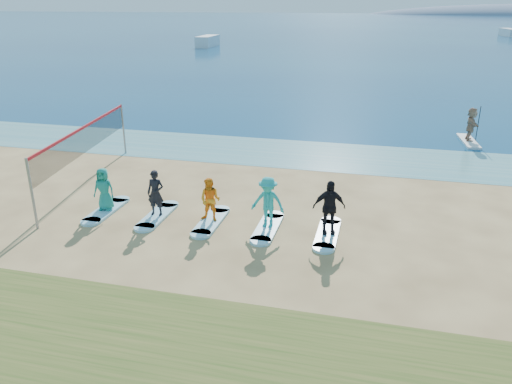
% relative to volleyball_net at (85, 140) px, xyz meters
% --- Properties ---
extents(ground, '(600.00, 600.00, 0.00)m').
position_rel_volleyball_net_xyz_m(ground, '(7.73, -4.06, -1.90)').
color(ground, tan).
rests_on(ground, ground).
extents(shallow_water, '(600.00, 600.00, 0.00)m').
position_rel_volleyball_net_xyz_m(shallow_water, '(7.73, 6.44, -1.90)').
color(shallow_water, teal).
rests_on(shallow_water, ground).
extents(ocean, '(600.00, 600.00, 0.00)m').
position_rel_volleyball_net_xyz_m(ocean, '(7.73, 155.94, -1.90)').
color(ocean, navy).
rests_on(ocean, ground).
extents(volleyball_net, '(1.50, 8.98, 2.50)m').
position_rel_volleyball_net_xyz_m(volleyball_net, '(0.00, 0.00, 0.00)').
color(volleyball_net, gray).
rests_on(volleyball_net, ground).
extents(paddleboard, '(0.94, 3.05, 0.12)m').
position_rel_volleyball_net_xyz_m(paddleboard, '(16.47, 10.92, -1.84)').
color(paddleboard, silver).
rests_on(paddleboard, ground).
extents(paddleboarder, '(0.55, 1.66, 1.78)m').
position_rel_volleyball_net_xyz_m(paddleboarder, '(16.47, 10.92, -0.90)').
color(paddleboarder, tan).
rests_on(paddleboarder, paddleboard).
extents(boat_offshore_a, '(2.51, 6.89, 1.75)m').
position_rel_volleyball_net_xyz_m(boat_offshore_a, '(-17.39, 64.51, -1.90)').
color(boat_offshore_a, silver).
rests_on(boat_offshore_a, ground).
extents(boat_offshore_b, '(3.10, 7.02, 1.59)m').
position_rel_volleyball_net_xyz_m(boat_offshore_b, '(37.05, 104.98, -1.90)').
color(boat_offshore_b, silver).
rests_on(boat_offshore_b, ground).
extents(surfboard_0, '(0.70, 2.20, 0.09)m').
position_rel_volleyball_net_xyz_m(surfboard_0, '(2.21, -2.55, -1.86)').
color(surfboard_0, '#96D5E9').
rests_on(surfboard_0, ground).
extents(student_0, '(0.80, 0.55, 1.57)m').
position_rel_volleyball_net_xyz_m(student_0, '(2.21, -2.55, -1.03)').
color(student_0, '#1B8677').
rests_on(student_0, surfboard_0).
extents(surfboard_1, '(0.70, 2.20, 0.09)m').
position_rel_volleyball_net_xyz_m(surfboard_1, '(4.24, -2.55, -1.86)').
color(surfboard_1, '#96D5E9').
rests_on(surfboard_1, ground).
extents(student_1, '(0.62, 0.42, 1.65)m').
position_rel_volleyball_net_xyz_m(student_1, '(4.24, -2.55, -0.99)').
color(student_1, black).
rests_on(student_1, surfboard_1).
extents(surfboard_2, '(0.70, 2.20, 0.09)m').
position_rel_volleyball_net_xyz_m(surfboard_2, '(6.27, -2.55, -1.86)').
color(surfboard_2, '#96D5E9').
rests_on(surfboard_2, ground).
extents(student_2, '(0.79, 0.63, 1.53)m').
position_rel_volleyball_net_xyz_m(student_2, '(6.27, -2.55, -1.05)').
color(student_2, orange).
rests_on(student_2, surfboard_2).
extents(surfboard_3, '(0.70, 2.20, 0.09)m').
position_rel_volleyball_net_xyz_m(surfboard_3, '(8.30, -2.55, -1.86)').
color(surfboard_3, '#96D5E9').
rests_on(surfboard_3, ground).
extents(student_3, '(1.19, 0.75, 1.76)m').
position_rel_volleyball_net_xyz_m(student_3, '(8.30, -2.55, -0.94)').
color(student_3, teal).
rests_on(student_3, surfboard_3).
extents(surfboard_4, '(0.70, 2.20, 0.09)m').
position_rel_volleyball_net_xyz_m(surfboard_4, '(10.32, -2.55, -1.86)').
color(surfboard_4, '#96D5E9').
rests_on(surfboard_4, ground).
extents(student_4, '(1.15, 0.73, 1.81)m').
position_rel_volleyball_net_xyz_m(student_4, '(10.32, -2.55, -0.91)').
color(student_4, black).
rests_on(student_4, surfboard_4).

